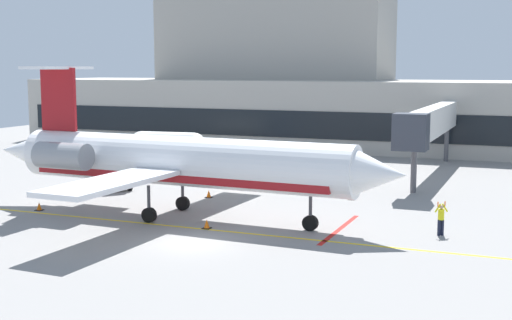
{
  "coord_description": "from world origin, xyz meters",
  "views": [
    {
      "loc": [
        16.83,
        -32.06,
        9.27
      ],
      "look_at": [
        -1.07,
        11.41,
        3.0
      ],
      "focal_mm": 48.88,
      "sensor_mm": 36.0,
      "label": 1
    }
  ],
  "objects": [
    {
      "name": "safety_cone_bravo",
      "position": [
        4.68,
        15.21,
        0.25
      ],
      "size": [
        0.47,
        0.47,
        0.55
      ],
      "color": "orange",
      "rests_on": "ground"
    },
    {
      "name": "pushback_tractor",
      "position": [
        -13.05,
        12.21,
        1.0
      ],
      "size": [
        3.81,
        3.55,
        2.22
      ],
      "color": "silver",
      "rests_on": "ground"
    },
    {
      "name": "fuel_tank",
      "position": [
        -18.96,
        30.74,
        1.48
      ],
      "size": [
        8.2,
        2.94,
        2.65
      ],
      "color": "white",
      "rests_on": "ground"
    },
    {
      "name": "safety_cone_alpha",
      "position": [
        -13.24,
        3.78,
        0.25
      ],
      "size": [
        0.47,
        0.47,
        0.55
      ],
      "color": "orange",
      "rests_on": "ground"
    },
    {
      "name": "jet_bridge_west",
      "position": [
        8.19,
        27.75,
        4.64
      ],
      "size": [
        2.4,
        22.97,
        6.01
      ],
      "color": "silver",
      "rests_on": "ground"
    },
    {
      "name": "baggage_tug",
      "position": [
        -17.36,
        18.72,
        1.02
      ],
      "size": [
        2.32,
        3.82,
        2.3
      ],
      "color": "#1E4CB2",
      "rests_on": "ground"
    },
    {
      "name": "ground",
      "position": [
        0.0,
        0.0,
        -0.05
      ],
      "size": [
        120.0,
        120.0,
        0.11
      ],
      "color": "gray"
    },
    {
      "name": "terminal_building",
      "position": [
        -9.52,
        49.12,
        6.78
      ],
      "size": [
        75.03,
        17.62,
        19.78
      ],
      "color": "#ADA89E",
      "rests_on": "ground"
    },
    {
      "name": "regional_jet",
      "position": [
        -4.08,
        5.42,
        3.52
      ],
      "size": [
        28.48,
        21.85,
        9.33
      ],
      "color": "white",
      "rests_on": "ground"
    },
    {
      "name": "safety_cone_delta",
      "position": [
        -5.01,
        12.06,
        0.25
      ],
      "size": [
        0.47,
        0.47,
        0.55
      ],
      "color": "orange",
      "rests_on": "ground"
    },
    {
      "name": "marshaller",
      "position": [
        11.92,
        6.8,
        0.97
      ],
      "size": [
        0.7,
        0.59,
        1.92
      ],
      "color": "#191E33",
      "rests_on": "ground"
    },
    {
      "name": "safety_cone_charlie",
      "position": [
        -0.83,
        3.33,
        0.25
      ],
      "size": [
        0.47,
        0.47,
        0.55
      ],
      "color": "orange",
      "rests_on": "ground"
    }
  ]
}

